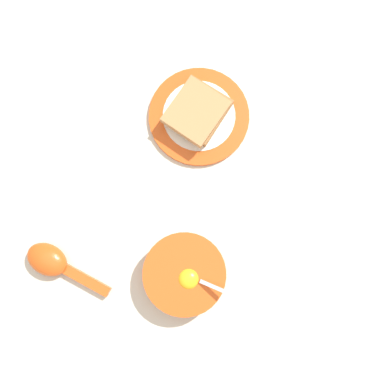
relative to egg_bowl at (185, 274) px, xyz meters
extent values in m
plane|color=beige|center=(0.13, 0.23, -0.03)|extent=(3.00, 3.00, 0.00)
cylinder|color=#DB5119|center=(0.00, 0.00, 0.00)|extent=(0.15, 0.15, 0.05)
cylinder|color=white|center=(0.00, 0.00, 0.00)|extent=(0.12, 0.12, 0.02)
ellipsoid|color=yellow|center=(-0.01, -0.01, 0.02)|extent=(0.04, 0.04, 0.02)
cylinder|color=black|center=(0.01, -0.01, 0.02)|extent=(0.03, 0.03, 0.00)
ellipsoid|color=silver|center=(0.00, -0.02, 0.02)|extent=(0.03, 0.02, 0.01)
cube|color=silver|center=(-0.01, -0.06, 0.04)|extent=(0.01, 0.05, 0.03)
cylinder|color=#DB5119|center=(0.30, 0.06, -0.02)|extent=(0.20, 0.20, 0.01)
cylinder|color=white|center=(0.30, 0.06, -0.02)|extent=(0.14, 0.14, 0.00)
cube|color=#9E7042|center=(0.31, 0.06, -0.01)|extent=(0.13, 0.13, 0.02)
cube|color=tan|center=(0.30, 0.06, 0.01)|extent=(0.13, 0.12, 0.02)
ellipsoid|color=#DB5119|center=(-0.05, 0.26, -0.01)|extent=(0.07, 0.09, 0.04)
cube|color=#DB5119|center=(-0.06, 0.18, -0.02)|extent=(0.04, 0.10, 0.02)
camera|label=1|loc=(0.04, 0.00, 0.85)|focal=42.00mm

